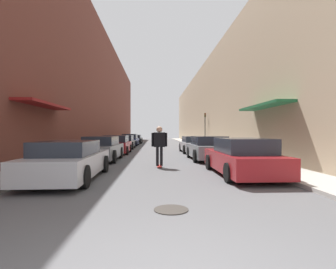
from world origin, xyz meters
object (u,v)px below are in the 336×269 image
Objects in this scene: parked_car_left_2 at (117,145)px; parked_car_right_0 at (242,157)px; parked_car_right_2 at (194,145)px; parked_car_right_1 at (208,148)px; parked_car_left_4 at (130,140)px; manhole_cover at (171,210)px; parked_car_left_3 at (124,142)px; parked_car_left_5 at (135,139)px; skateboarder at (159,142)px; traffic_light at (205,125)px; parked_car_left_1 at (102,149)px; parked_car_left_0 at (69,161)px.

parked_car_right_0 reaches higher than parked_car_left_2.
parked_car_left_2 is 0.95× the size of parked_car_right_2.
parked_car_right_0 is 5.30m from parked_car_right_1.
manhole_cover is (3.23, -25.86, -0.65)m from parked_car_left_4.
parked_car_left_5 is at bearing 89.23° from parked_car_left_3.
parked_car_left_5 is 2.54× the size of skateboarder.
parked_car_right_0 is at bearing -59.23° from parked_car_left_2.
parked_car_left_4 reaches higher than parked_car_right_2.
parked_car_right_0 is 1.07× the size of parked_car_right_2.
parked_car_right_2 is at bearing 6.43° from parked_car_left_2.
parked_car_left_3 is at bearing 119.27° from parked_car_right_1.
traffic_light reaches higher than skateboarder.
parked_car_right_2 is at bearing 43.26° from parked_car_left_1.
parked_car_right_1 reaches higher than manhole_cover.
manhole_cover is at bearing -80.82° from parked_car_left_3.
parked_car_left_2 is at bearing 102.45° from manhole_cover.
manhole_cover is (3.23, -9.32, -0.65)m from parked_car_left_1.
skateboarder is at bearing 91.04° from manhole_cover.
parked_car_left_3 is 20.34m from manhole_cover.
parked_car_left_3 is 12.17m from parked_car_right_1.
parked_car_right_1 reaches higher than parked_car_left_3.
skateboarder is (3.03, -7.83, 0.49)m from parked_car_left_2.
traffic_light is (8.44, 9.40, 1.70)m from parked_car_left_2.
parked_car_left_3 is at bearing 139.03° from parked_car_right_2.
skateboarder is at bearing -132.94° from parked_car_right_1.
skateboarder reaches higher than parked_car_right_1.
skateboarder is at bearing -68.85° from parked_car_left_2.
parked_car_left_4 is (-0.08, 11.61, 0.01)m from parked_car_left_2.
parked_car_right_2 is 8.96m from skateboarder.
parked_car_left_4 is at bearing 89.84° from parked_car_left_3.
parked_car_left_0 is 4.81m from manhole_cover.
skateboarder reaches higher than parked_car_left_0.
parked_car_left_0 is at bearing -89.84° from parked_car_left_4.
parked_car_left_2 is 11.74m from parked_car_right_0.
parked_car_left_0 is 2.61× the size of skateboarder.
parked_car_left_1 and parked_car_right_1 have the same top height.
parked_car_left_4 is at bearing 118.43° from parked_car_right_2.
parked_car_right_2 is at bearing -61.57° from parked_car_left_4.
parked_car_left_4 is at bearing 165.42° from traffic_light.
parked_car_left_3 is at bearing -157.30° from traffic_light.
skateboarder reaches higher than parked_car_left_2.
parked_car_left_0 is 1.03× the size of parked_car_left_5.
parked_car_left_3 reaches higher than manhole_cover.
parked_car_left_3 is 1.01× the size of parked_car_right_2.
parked_car_left_3 is at bearing -90.16° from parked_car_left_4.
traffic_light is at bearing 22.70° from parked_car_left_3.
parked_car_left_5 reaches higher than manhole_cover.
parked_car_left_3 is 7.88m from parked_car_right_2.
parked_car_right_0 is 1.13× the size of parked_car_right_1.
skateboarder reaches higher than manhole_cover.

